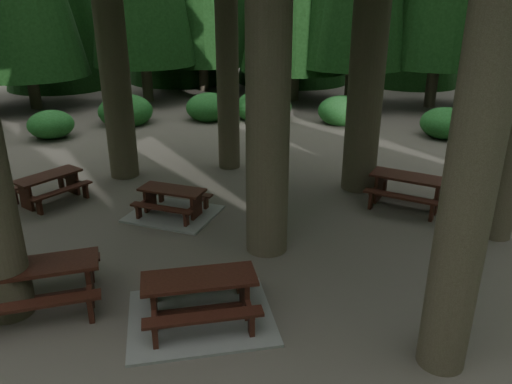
% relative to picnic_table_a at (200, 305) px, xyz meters
% --- Properties ---
extents(ground, '(80.00, 80.00, 0.00)m').
position_rel_picnic_table_a_xyz_m(ground, '(-0.32, 2.41, -0.27)').
color(ground, '#4B443D').
rests_on(ground, ground).
extents(picnic_table_a, '(2.91, 2.72, 0.78)m').
position_rel_picnic_table_a_xyz_m(picnic_table_a, '(0.00, 0.00, 0.00)').
color(picnic_table_a, gray).
rests_on(picnic_table_a, ground).
extents(picnic_table_b, '(1.81, 1.99, 0.70)m').
position_rel_picnic_table_a_xyz_m(picnic_table_b, '(-5.40, 3.70, 0.20)').
color(picnic_table_b, black).
rests_on(picnic_table_b, ground).
extents(picnic_table_c, '(2.12, 1.81, 0.67)m').
position_rel_picnic_table_a_xyz_m(picnic_table_c, '(-2.05, 3.67, -0.05)').
color(picnic_table_c, gray).
rests_on(picnic_table_c, ground).
extents(picnic_table_d, '(2.12, 1.87, 0.78)m').
position_rel_picnic_table_a_xyz_m(picnic_table_d, '(3.33, 5.64, 0.25)').
color(picnic_table_d, black).
rests_on(picnic_table_d, ground).
extents(picnic_table_e, '(2.40, 2.28, 0.82)m').
position_rel_picnic_table_a_xyz_m(picnic_table_e, '(-2.66, -0.34, 0.28)').
color(picnic_table_e, black).
rests_on(picnic_table_e, ground).
extents(shrub_ring, '(23.86, 24.64, 1.49)m').
position_rel_picnic_table_a_xyz_m(shrub_ring, '(0.39, 3.16, 0.13)').
color(shrub_ring, '#205E20').
rests_on(shrub_ring, ground).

